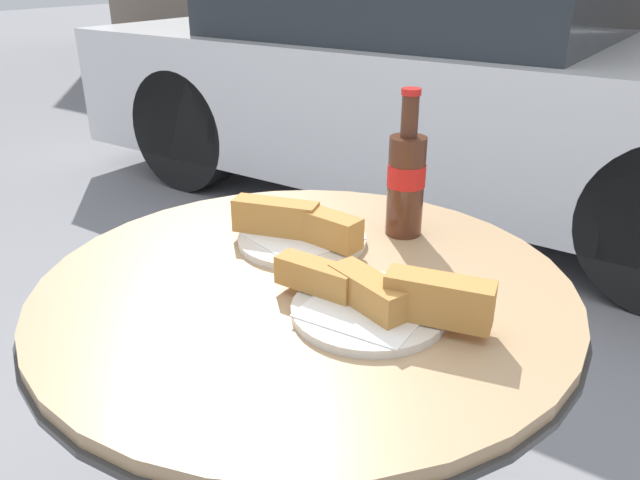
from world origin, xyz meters
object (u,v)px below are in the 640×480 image
Objects in this scene: bistro_table at (306,385)px; lunch_plate_near at (378,299)px; cola_bottle_left at (406,179)px; parked_car at (444,77)px; lunch_plate_far at (300,230)px.

bistro_table is 2.63× the size of lunch_plate_near.
cola_bottle_left is 2.39m from parked_car.
lunch_plate_far is (-0.22, 0.13, -0.00)m from lunch_plate_near.
lunch_plate_far is 2.47m from parked_car.
cola_bottle_left is (0.04, 0.23, 0.28)m from bistro_table.
lunch_plate_far is at bearing -131.63° from cola_bottle_left.
bistro_table is 2.59m from parked_car.
lunch_plate_far is (-0.08, 0.10, 0.21)m from bistro_table.
parked_car reaches higher than bistro_table.
lunch_plate_near is at bearing -29.84° from lunch_plate_far.
parked_car is (-1.00, 2.46, -0.16)m from lunch_plate_near.
cola_bottle_left is at bearing 80.78° from bistro_table.
parked_car is (-0.86, 2.44, 0.05)m from bistro_table.
cola_bottle_left is 0.06× the size of parked_car.
cola_bottle_left reaches higher than bistro_table.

